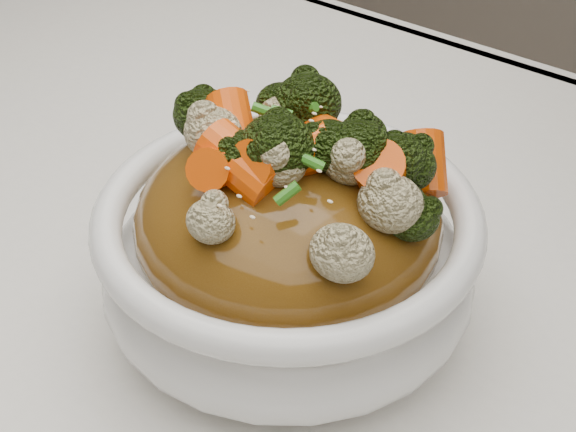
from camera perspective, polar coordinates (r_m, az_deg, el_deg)
The scene contains 8 objects.
tablecloth at distance 0.48m, azimuth -3.32°, elevation -9.33°, with size 1.20×0.80×0.04m, color white.
bowl at distance 0.44m, azimuth 0.00°, elevation -3.17°, with size 0.20×0.20×0.08m, color white, non-canonical shape.
sauce_base at distance 0.42m, azimuth 0.00°, elevation -0.30°, with size 0.16×0.16×0.09m, color #5F3B10.
carrots at distance 0.39m, azimuth 0.00°, elevation 6.55°, with size 0.16×0.16×0.05m, color #F25207, non-canonical shape.
broccoli at distance 0.39m, azimuth 0.00°, elevation 6.43°, with size 0.16×0.16×0.04m, color black, non-canonical shape.
cauliflower at distance 0.39m, azimuth 0.00°, elevation 6.20°, with size 0.16×0.16×0.03m, color #CBBD8A, non-canonical shape.
scallions at distance 0.39m, azimuth 0.00°, elevation 6.67°, with size 0.12×0.12×0.02m, color #2F781B, non-canonical shape.
sesame_seeds at distance 0.39m, azimuth 0.00°, elevation 6.67°, with size 0.15×0.15×0.01m, color beige, non-canonical shape.
Camera 1 is at (0.22, -0.24, 1.08)m, focal length 50.00 mm.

